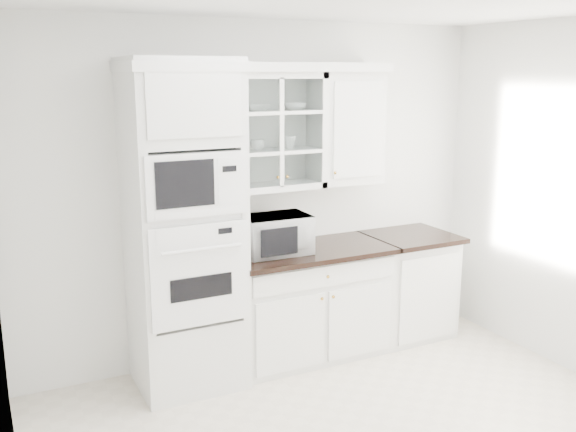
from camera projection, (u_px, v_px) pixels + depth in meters
room_shell at (347, 158)px, 3.95m from camera, size 4.00×3.50×2.70m
oven_column at (184, 228)px, 4.61m from camera, size 0.76×0.68×2.40m
base_cabinet_run at (308, 302)px, 5.25m from camera, size 1.32×0.67×0.92m
extra_base_cabinet at (407, 284)px, 5.68m from camera, size 0.72×0.67×0.92m
upper_cabinet_glass at (272, 131)px, 4.95m from camera, size 0.80×0.33×0.90m
upper_cabinet_solid at (347, 128)px, 5.25m from camera, size 0.55×0.33×0.90m
crown_molding at (261, 67)px, 4.78m from camera, size 2.14×0.38×0.07m
countertop_microwave at (275, 234)px, 4.98m from camera, size 0.53×0.45×0.30m
bowl_a at (256, 107)px, 4.86m from camera, size 0.22×0.22×0.05m
bowl_b at (295, 106)px, 5.00m from camera, size 0.20×0.20×0.05m
cup_a at (257, 145)px, 4.92m from camera, size 0.13×0.13×0.08m
cup_b at (289, 142)px, 5.03m from camera, size 0.11×0.11×0.10m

